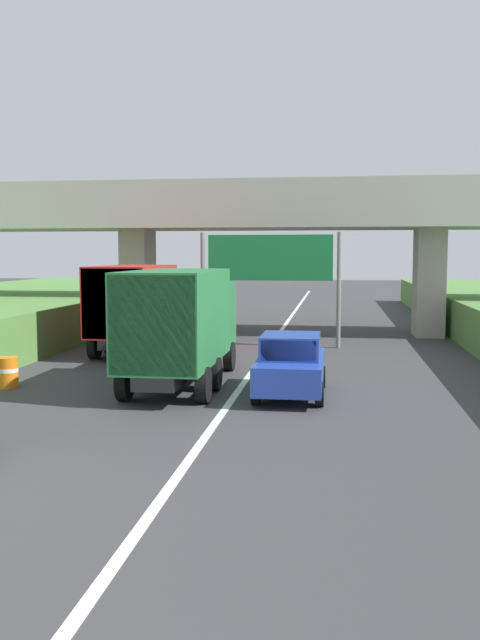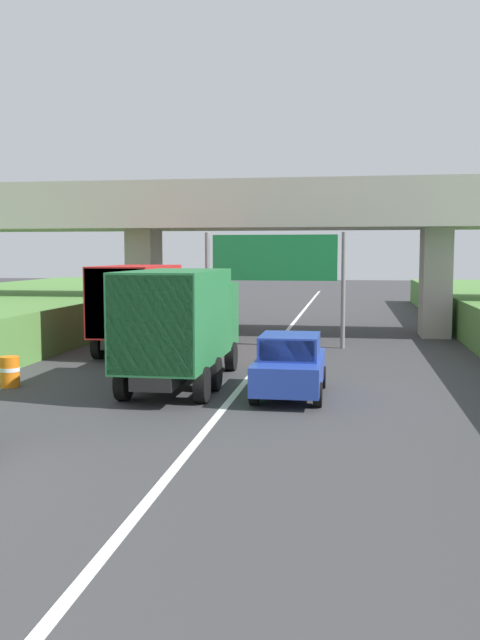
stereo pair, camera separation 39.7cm
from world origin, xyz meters
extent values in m
cube|color=white|center=(0.00, 24.74, 0.00)|extent=(0.20, 89.47, 0.01)
cube|color=#ADA89E|center=(0.00, 30.92, 5.63)|extent=(40.00, 4.80, 1.10)
cube|color=#ADA89E|center=(0.00, 28.70, 6.73)|extent=(40.00, 0.36, 1.10)
cube|color=#ADA89E|center=(0.00, 33.14, 6.73)|extent=(40.00, 0.36, 1.10)
cube|color=#9F9A91|center=(-7.08, 30.92, 2.54)|extent=(1.30, 2.20, 5.08)
cube|color=#9F9A91|center=(7.08, 30.92, 2.54)|extent=(1.30, 2.20, 5.08)
cylinder|color=slate|center=(-2.85, 26.08, 2.39)|extent=(0.18, 0.18, 4.78)
cylinder|color=slate|center=(2.85, 26.08, 2.39)|extent=(0.18, 0.18, 4.78)
cube|color=#167238|center=(0.00, 26.08, 3.73)|extent=(5.20, 0.12, 1.90)
cube|color=white|center=(0.00, 26.06, 3.73)|extent=(4.89, 0.01, 1.67)
cube|color=black|center=(-5.06, 24.31, 0.66)|extent=(1.10, 7.30, 0.36)
cube|color=red|center=(-5.06, 26.91, 1.89)|extent=(2.10, 2.10, 2.10)
cube|color=#2D3842|center=(-5.06, 27.93, 2.19)|extent=(1.89, 0.06, 0.90)
cube|color=red|center=(-5.06, 23.26, 2.14)|extent=(2.30, 5.20, 2.60)
cube|color=maroon|center=(-5.06, 20.68, 2.14)|extent=(2.21, 0.04, 2.50)
cylinder|color=black|center=(-6.03, 26.91, 0.48)|extent=(0.30, 0.96, 0.96)
cylinder|color=black|center=(-4.09, 26.91, 0.48)|extent=(0.30, 0.96, 0.96)
cylinder|color=black|center=(-6.13, 21.83, 0.48)|extent=(0.30, 0.96, 0.96)
cylinder|color=black|center=(-3.99, 21.83, 0.48)|extent=(0.30, 0.96, 0.96)
cylinder|color=black|center=(-6.13, 23.52, 0.48)|extent=(0.30, 0.96, 0.96)
cylinder|color=black|center=(-3.99, 23.52, 0.48)|extent=(0.30, 0.96, 0.96)
cube|color=black|center=(-1.74, 17.38, 0.66)|extent=(1.10, 7.30, 0.36)
cube|color=#236B38|center=(-1.74, 19.98, 1.89)|extent=(2.10, 2.10, 2.10)
cube|color=#2D3842|center=(-1.74, 21.00, 2.19)|extent=(1.89, 0.06, 0.90)
cube|color=#236B38|center=(-1.74, 16.33, 2.14)|extent=(2.30, 5.20, 2.60)
cube|color=#1A502A|center=(-1.74, 13.75, 2.14)|extent=(2.21, 0.04, 2.50)
cylinder|color=black|center=(-2.71, 19.98, 0.48)|extent=(0.30, 0.96, 0.96)
cylinder|color=black|center=(-0.77, 19.98, 0.48)|extent=(0.30, 0.96, 0.96)
cylinder|color=black|center=(-2.81, 14.90, 0.48)|extent=(0.30, 0.96, 0.96)
cylinder|color=black|center=(-0.67, 14.90, 0.48)|extent=(0.30, 0.96, 0.96)
cylinder|color=black|center=(-2.81, 16.59, 0.48)|extent=(0.30, 0.96, 0.96)
cylinder|color=black|center=(-0.67, 16.59, 0.48)|extent=(0.30, 0.96, 0.96)
cube|color=gold|center=(-5.05, 33.69, 0.70)|extent=(1.76, 4.10, 0.76)
cube|color=gold|center=(-5.05, 33.54, 1.40)|extent=(1.56, 1.90, 0.64)
cube|color=#2D3842|center=(-5.05, 32.62, 1.40)|extent=(1.44, 0.06, 0.54)
cylinder|color=black|center=(-5.87, 34.96, 0.32)|extent=(0.22, 0.64, 0.64)
cylinder|color=black|center=(-4.23, 34.96, 0.32)|extent=(0.22, 0.64, 0.64)
cylinder|color=black|center=(-5.87, 32.42, 0.32)|extent=(0.22, 0.64, 0.64)
cylinder|color=black|center=(-4.23, 32.42, 0.32)|extent=(0.22, 0.64, 0.64)
cube|color=#233D9E|center=(1.53, 16.18, 0.70)|extent=(1.76, 4.10, 0.76)
cube|color=#233D9E|center=(1.53, 16.03, 1.40)|extent=(1.56, 1.90, 0.64)
cube|color=#2D3842|center=(1.53, 15.11, 1.40)|extent=(1.44, 0.06, 0.54)
cylinder|color=black|center=(0.71, 17.45, 0.32)|extent=(0.22, 0.64, 0.64)
cylinder|color=black|center=(2.35, 17.45, 0.32)|extent=(0.22, 0.64, 0.64)
cylinder|color=black|center=(0.71, 14.90, 0.32)|extent=(0.22, 0.64, 0.64)
cylinder|color=black|center=(2.35, 14.90, 0.32)|extent=(0.22, 0.64, 0.64)
cylinder|color=orange|center=(-6.71, 16.16, 0.45)|extent=(0.56, 0.56, 0.90)
cylinder|color=white|center=(-6.71, 16.16, 0.52)|extent=(0.57, 0.57, 0.12)
camera|label=1|loc=(2.73, -2.62, 3.92)|focal=38.79mm
camera|label=2|loc=(3.12, -2.56, 3.92)|focal=38.79mm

